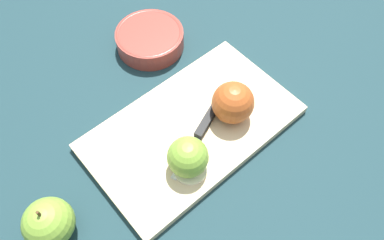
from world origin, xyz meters
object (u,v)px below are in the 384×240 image
apple_half_left (233,103)px  apple_half_right (188,157)px  knife (204,126)px  bowl (150,38)px  apple_whole (49,223)px

apple_half_left → apple_half_right: (0.14, 0.05, -0.00)m
apple_half_right → knife: size_ratio=0.47×
apple_half_left → bowl: (0.04, -0.27, -0.04)m
apple_half_right → apple_whole: 0.26m
apple_whole → bowl: bearing=-140.3°
apple_half_left → bowl: size_ratio=0.53×
apple_half_left → knife: apple_half_left is taller
apple_half_left → knife: bearing=110.6°
apple_half_left → apple_whole: 0.39m
knife → bowl: 0.27m
apple_half_left → knife: 0.07m
apple_whole → apple_half_left: bearing=-176.6°
apple_half_right → apple_half_left: bearing=109.2°
apple_whole → knife: bearing=-175.5°
knife → bowl: bearing=-125.4°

